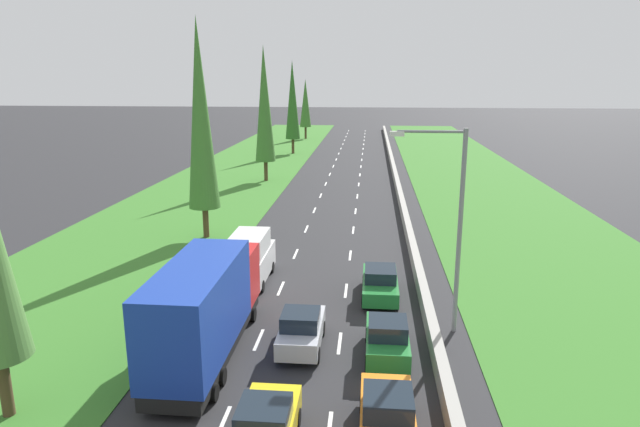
# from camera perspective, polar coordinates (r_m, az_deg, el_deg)

# --- Properties ---
(ground_plane) EXTENTS (300.00, 300.00, 0.00)m
(ground_plane) POSITION_cam_1_polar(r_m,az_deg,el_deg) (61.63, 2.44, 3.55)
(ground_plane) COLOR #28282B
(ground_plane) RESTS_ON ground
(grass_verge_left) EXTENTS (14.00, 140.00, 0.04)m
(grass_verge_left) POSITION_cam_1_polar(r_m,az_deg,el_deg) (63.49, -9.06, 3.71)
(grass_verge_left) COLOR #387528
(grass_verge_left) RESTS_ON ground
(grass_verge_right) EXTENTS (14.00, 140.00, 0.04)m
(grass_verge_right) POSITION_cam_1_polar(r_m,az_deg,el_deg) (62.63, 15.69, 3.22)
(grass_verge_right) COLOR #387528
(grass_verge_right) RESTS_ON ground
(median_barrier) EXTENTS (0.44, 120.00, 0.85)m
(median_barrier) POSITION_cam_1_polar(r_m,az_deg,el_deg) (61.56, 7.76, 3.82)
(median_barrier) COLOR #9E9B93
(median_barrier) RESTS_ON ground
(lane_markings) EXTENTS (3.64, 116.00, 0.01)m
(lane_markings) POSITION_cam_1_polar(r_m,az_deg,el_deg) (61.63, 2.44, 3.55)
(lane_markings) COLOR white
(lane_markings) RESTS_ON ground
(orange_hatchback_right_lane) EXTENTS (1.74, 3.90, 1.72)m
(orange_hatchback_right_lane) POSITION_cam_1_polar(r_m,az_deg,el_deg) (18.43, 6.93, -19.83)
(orange_hatchback_right_lane) COLOR orange
(orange_hatchback_right_lane) RESTS_ON ground
(yellow_hatchback_centre_lane) EXTENTS (1.74, 3.90, 1.72)m
(yellow_hatchback_centre_lane) POSITION_cam_1_polar(r_m,az_deg,el_deg) (17.87, -5.59, -21.00)
(yellow_hatchback_centre_lane) COLOR yellow
(yellow_hatchback_centre_lane) RESTS_ON ground
(green_hatchback_right_lane) EXTENTS (1.74, 3.90, 1.72)m
(green_hatchback_right_lane) POSITION_cam_1_polar(r_m,az_deg,el_deg) (22.94, 6.93, -12.62)
(green_hatchback_right_lane) COLOR #237A33
(green_hatchback_right_lane) RESTS_ON ground
(silver_hatchback_centre_lane) EXTENTS (1.74, 3.90, 1.72)m
(silver_hatchback_centre_lane) POSITION_cam_1_polar(r_m,az_deg,el_deg) (23.51, -1.93, -11.84)
(silver_hatchback_centre_lane) COLOR silver
(silver_hatchback_centre_lane) RESTS_ON ground
(green_sedan_right_lane) EXTENTS (1.82, 4.50, 1.64)m
(green_sedan_right_lane) POSITION_cam_1_polar(r_m,az_deg,el_deg) (28.70, 6.20, -7.08)
(green_sedan_right_lane) COLOR #237A33
(green_sedan_right_lane) RESTS_ON ground
(blue_box_truck_left_lane) EXTENTS (2.46, 9.40, 4.18)m
(blue_box_truck_left_lane) POSITION_cam_1_polar(r_m,az_deg,el_deg) (22.72, -11.70, -9.36)
(blue_box_truck_left_lane) COLOR black
(blue_box_truck_left_lane) RESTS_ON ground
(white_van_left_lane) EXTENTS (1.96, 4.90, 2.82)m
(white_van_left_lane) POSITION_cam_1_polar(r_m,az_deg,el_deg) (30.68, -7.17, -4.54)
(white_van_left_lane) COLOR white
(white_van_left_lane) RESTS_ON ground
(poplar_tree_second) EXTENTS (2.17, 2.17, 14.97)m
(poplar_tree_second) POSITION_cam_1_polar(r_m,az_deg,el_deg) (38.56, -12.20, 9.85)
(poplar_tree_second) COLOR #4C3823
(poplar_tree_second) RESTS_ON ground
(poplar_tree_third) EXTENTS (2.16, 2.16, 14.34)m
(poplar_tree_third) POSITION_cam_1_polar(r_m,az_deg,el_deg) (59.93, -5.75, 11.12)
(poplar_tree_third) COLOR #4C3823
(poplar_tree_third) RESTS_ON ground
(poplar_tree_fourth) EXTENTS (2.14, 2.14, 13.41)m
(poplar_tree_fourth) POSITION_cam_1_polar(r_m,az_deg,el_deg) (81.87, -2.85, 11.56)
(poplar_tree_fourth) COLOR #4C3823
(poplar_tree_fourth) RESTS_ON ground
(poplar_tree_fifth) EXTENTS (2.07, 2.07, 10.71)m
(poplar_tree_fifth) POSITION_cam_1_polar(r_m,az_deg,el_deg) (101.92, -1.51, 11.27)
(poplar_tree_fifth) COLOR #4C3823
(poplar_tree_fifth) RESTS_ON ground
(street_light_mast) EXTENTS (3.20, 0.28, 9.00)m
(street_light_mast) POSITION_cam_1_polar(r_m,az_deg,el_deg) (24.21, 13.46, -0.38)
(street_light_mast) COLOR gray
(street_light_mast) RESTS_ON ground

